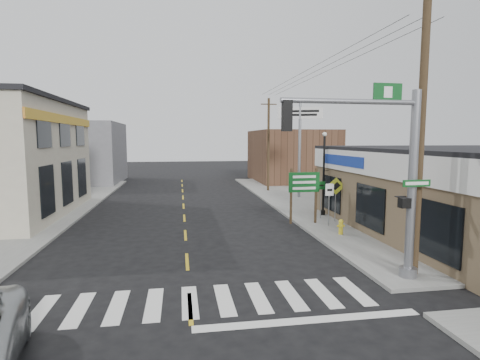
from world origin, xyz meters
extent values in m
plane|color=black|center=(0.00, 0.00, 0.00)|extent=(140.00, 140.00, 0.00)
cube|color=slate|center=(9.00, 13.00, 0.07)|extent=(6.00, 38.00, 0.13)
cube|color=slate|center=(-9.00, 13.00, 0.07)|extent=(6.00, 38.00, 0.13)
cube|color=gold|center=(0.00, 8.00, 0.01)|extent=(0.12, 56.00, 0.01)
cube|color=silver|center=(0.00, 0.40, 0.01)|extent=(11.00, 2.20, 0.01)
cube|color=brown|center=(12.00, 30.00, 2.80)|extent=(8.00, 10.00, 5.60)
cube|color=slate|center=(-11.00, 32.00, 3.20)|extent=(9.00, 10.00, 6.40)
cylinder|color=gray|center=(7.14, 0.92, 3.15)|extent=(0.28, 0.28, 6.04)
cylinder|color=gray|center=(4.93, 0.92, 5.76)|extent=(4.43, 0.16, 0.16)
cube|color=black|center=(2.92, 0.92, 5.31)|extent=(0.28, 0.22, 0.91)
cube|color=#0D4719|center=(7.14, 0.70, 3.25)|extent=(0.96, 0.04, 0.22)
cube|color=#0D4719|center=(6.14, 0.92, 6.07)|extent=(0.96, 0.05, 0.55)
cube|color=black|center=(6.89, 0.87, 2.59)|extent=(0.32, 0.26, 0.32)
cube|color=#43321F|center=(5.61, 9.04, 1.62)|extent=(0.11, 0.11, 2.97)
cube|color=#43321F|center=(6.99, 9.04, 1.62)|extent=(0.11, 0.11, 2.97)
cube|color=#07521C|center=(6.30, 8.98, 2.36)|extent=(1.70, 0.05, 1.06)
cylinder|color=gold|center=(7.30, 6.48, 0.42)|extent=(0.21, 0.21, 0.58)
sphere|color=gold|center=(7.30, 6.48, 0.74)|extent=(0.23, 0.23, 0.23)
cylinder|color=gray|center=(8.20, 9.24, 1.24)|extent=(0.05, 0.05, 2.22)
cube|color=gold|center=(8.20, 9.21, 2.09)|extent=(0.94, 0.03, 0.94)
cylinder|color=black|center=(8.20, 11.02, 2.50)|extent=(0.13, 0.13, 4.75)
sphere|color=silver|center=(8.20, 11.02, 4.92)|extent=(0.26, 0.26, 0.26)
cube|color=#0F534F|center=(8.70, 11.02, 3.42)|extent=(0.02, 0.50, 1.28)
cylinder|color=gray|center=(8.99, 18.02, 3.78)|extent=(0.21, 0.21, 7.29)
cube|color=silver|center=(8.99, 18.02, 6.64)|extent=(3.43, 0.18, 0.91)
cylinder|color=black|center=(9.55, 6.13, 1.72)|extent=(0.20, 0.20, 3.18)
ellipsoid|color=#1C3716|center=(9.88, 4.59, 0.57)|extent=(1.18, 1.18, 0.88)
ellipsoid|color=black|center=(10.38, 7.79, 0.54)|extent=(1.09, 1.09, 0.82)
cylinder|color=#45261C|center=(7.50, 1.14, 5.08)|extent=(0.26, 0.26, 9.90)
cylinder|color=#3B241F|center=(7.50, 22.12, 4.16)|extent=(0.21, 0.21, 8.05)
cube|color=#3B241F|center=(7.50, 22.12, 7.66)|extent=(1.40, 0.09, 0.09)
camera|label=1|loc=(-0.22, -9.94, 4.62)|focal=28.00mm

